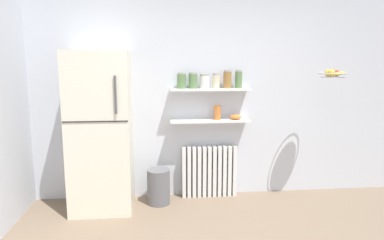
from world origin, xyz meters
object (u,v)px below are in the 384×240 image
(storage_jar_1, at_px, (193,81))
(storage_jar_2, at_px, (205,81))
(storage_jar_3, at_px, (216,81))
(trash_bin, at_px, (159,187))
(storage_jar_5, at_px, (239,79))
(refrigerator, at_px, (101,132))
(radiator, at_px, (209,171))
(hanging_fruit_basket, at_px, (332,74))
(shelf_bowl, at_px, (236,117))
(vase, at_px, (217,113))
(storage_jar_4, at_px, (227,79))
(storage_jar_0, at_px, (181,81))

(storage_jar_1, height_order, storage_jar_2, storage_jar_1)
(storage_jar_3, height_order, trash_bin, storage_jar_3)
(storage_jar_5, bearing_deg, refrigerator, -172.85)
(storage_jar_3, bearing_deg, radiator, 156.89)
(radiator, height_order, storage_jar_3, storage_jar_3)
(trash_bin, relative_size, hanging_fruit_basket, 1.30)
(storage_jar_2, relative_size, storage_jar_3, 0.95)
(refrigerator, xyz_separation_m, shelf_bowl, (1.62, 0.21, 0.12))
(storage_jar_2, bearing_deg, shelf_bowl, 0.00)
(storage_jar_3, bearing_deg, vase, -0.00)
(storage_jar_2, distance_m, storage_jar_4, 0.28)
(refrigerator, relative_size, shelf_bowl, 13.07)
(vase, relative_size, shelf_bowl, 1.27)
(vase, distance_m, hanging_fruit_basket, 1.41)
(storage_jar_3, height_order, vase, storage_jar_3)
(trash_bin, bearing_deg, storage_jar_2, 15.09)
(refrigerator, height_order, trash_bin, refrigerator)
(storage_jar_5, bearing_deg, hanging_fruit_basket, -19.32)
(radiator, bearing_deg, vase, -18.15)
(storage_jar_3, distance_m, hanging_fruit_basket, 1.35)
(storage_jar_0, xyz_separation_m, storage_jar_4, (0.56, 0.00, 0.01))
(refrigerator, height_order, storage_jar_3, refrigerator)
(refrigerator, xyz_separation_m, vase, (1.39, 0.21, 0.17))
(storage_jar_1, relative_size, storage_jar_4, 0.87)
(storage_jar_3, bearing_deg, storage_jar_2, -180.00)
(storage_jar_4, bearing_deg, hanging_fruit_basket, -17.11)
(storage_jar_4, bearing_deg, refrigerator, -172.19)
(radiator, bearing_deg, storage_jar_4, -8.10)
(storage_jar_3, distance_m, storage_jar_5, 0.28)
(storage_jar_3, distance_m, storage_jar_4, 0.14)
(radiator, relative_size, trash_bin, 1.63)
(storage_jar_0, distance_m, storage_jar_3, 0.42)
(storage_jar_0, bearing_deg, radiator, 4.88)
(storage_jar_4, bearing_deg, shelf_bowl, -0.00)
(radiator, distance_m, hanging_fruit_basket, 1.89)
(hanging_fruit_basket, bearing_deg, storage_jar_2, 166.09)
(refrigerator, bearing_deg, storage_jar_0, 12.34)
(refrigerator, xyz_separation_m, storage_jar_0, (0.95, 0.21, 0.57))
(shelf_bowl, bearing_deg, hanging_fruit_basket, -18.88)
(storage_jar_1, relative_size, vase, 1.09)
(storage_jar_0, height_order, storage_jar_1, storage_jar_1)
(storage_jar_1, height_order, storage_jar_3, storage_jar_1)
(storage_jar_3, bearing_deg, shelf_bowl, -0.00)
(storage_jar_4, distance_m, trash_bin, 1.55)
(storage_jar_3, bearing_deg, storage_jar_4, -0.00)
(refrigerator, bearing_deg, trash_bin, 4.51)
(storage_jar_0, xyz_separation_m, storage_jar_1, (0.14, 0.00, 0.00))
(storage_jar_0, xyz_separation_m, storage_jar_3, (0.42, 0.00, -0.01))
(storage_jar_4, distance_m, shelf_bowl, 0.48)
(storage_jar_3, relative_size, vase, 1.02)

